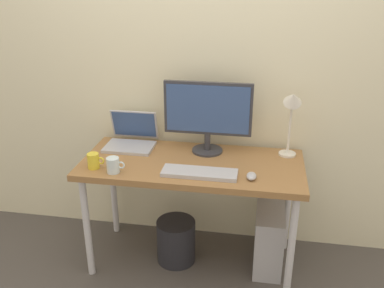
{
  "coord_description": "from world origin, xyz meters",
  "views": [
    {
      "loc": [
        0.4,
        -2.33,
        1.86
      ],
      "look_at": [
        0.0,
        0.0,
        0.86
      ],
      "focal_mm": 39.3,
      "sensor_mm": 36.0,
      "label": 1
    }
  ],
  "objects_px": {
    "mouse": "(251,176)",
    "keyboard": "(200,173)",
    "desk": "(192,172)",
    "monitor": "(208,113)",
    "wastebasket": "(176,241)",
    "laptop": "(132,137)",
    "computer_tower": "(269,239)",
    "coffee_mug": "(94,161)",
    "desk_lamp": "(292,109)",
    "glass_cup": "(113,165)"
  },
  "relations": [
    {
      "from": "laptop",
      "to": "computer_tower",
      "type": "distance_m",
      "value": 1.14
    },
    {
      "from": "desk",
      "to": "glass_cup",
      "type": "height_order",
      "value": "glass_cup"
    },
    {
      "from": "glass_cup",
      "to": "computer_tower",
      "type": "height_order",
      "value": "glass_cup"
    },
    {
      "from": "mouse",
      "to": "wastebasket",
      "type": "bearing_deg",
      "value": 162.41
    },
    {
      "from": "laptop",
      "to": "coffee_mug",
      "type": "distance_m",
      "value": 0.4
    },
    {
      "from": "laptop",
      "to": "computer_tower",
      "type": "bearing_deg",
      "value": -9.94
    },
    {
      "from": "glass_cup",
      "to": "monitor",
      "type": "bearing_deg",
      "value": 38.19
    },
    {
      "from": "coffee_mug",
      "to": "desk",
      "type": "bearing_deg",
      "value": 18.08
    },
    {
      "from": "mouse",
      "to": "keyboard",
      "type": "bearing_deg",
      "value": 179.98
    },
    {
      "from": "coffee_mug",
      "to": "wastebasket",
      "type": "xyz_separation_m",
      "value": [
        0.46,
        0.17,
        -0.64
      ]
    },
    {
      "from": "coffee_mug",
      "to": "wastebasket",
      "type": "height_order",
      "value": "coffee_mug"
    },
    {
      "from": "mouse",
      "to": "wastebasket",
      "type": "relative_size",
      "value": 0.3
    },
    {
      "from": "desk",
      "to": "computer_tower",
      "type": "bearing_deg",
      "value": 2.89
    },
    {
      "from": "wastebasket",
      "to": "laptop",
      "type": "bearing_deg",
      "value": 148.68
    },
    {
      "from": "laptop",
      "to": "wastebasket",
      "type": "relative_size",
      "value": 1.07
    },
    {
      "from": "monitor",
      "to": "computer_tower",
      "type": "distance_m",
      "value": 0.92
    },
    {
      "from": "keyboard",
      "to": "computer_tower",
      "type": "relative_size",
      "value": 1.05
    },
    {
      "from": "monitor",
      "to": "glass_cup",
      "type": "height_order",
      "value": "monitor"
    },
    {
      "from": "desk",
      "to": "desk_lamp",
      "type": "xyz_separation_m",
      "value": [
        0.59,
        0.17,
        0.39
      ]
    },
    {
      "from": "coffee_mug",
      "to": "computer_tower",
      "type": "distance_m",
      "value": 1.24
    },
    {
      "from": "wastebasket",
      "to": "coffee_mug",
      "type": "bearing_deg",
      "value": -159.63
    },
    {
      "from": "mouse",
      "to": "coffee_mug",
      "type": "height_order",
      "value": "coffee_mug"
    },
    {
      "from": "coffee_mug",
      "to": "glass_cup",
      "type": "distance_m",
      "value": 0.14
    },
    {
      "from": "computer_tower",
      "to": "coffee_mug",
      "type": "bearing_deg",
      "value": -168.91
    },
    {
      "from": "monitor",
      "to": "laptop",
      "type": "xyz_separation_m",
      "value": [
        -0.52,
        0.02,
        -0.21
      ]
    },
    {
      "from": "laptop",
      "to": "wastebasket",
      "type": "xyz_separation_m",
      "value": [
        0.34,
        -0.21,
        -0.65
      ]
    },
    {
      "from": "glass_cup",
      "to": "computer_tower",
      "type": "distance_m",
      "value": 1.13
    },
    {
      "from": "mouse",
      "to": "desk_lamp",
      "type": "bearing_deg",
      "value": 57.82
    },
    {
      "from": "monitor",
      "to": "wastebasket",
      "type": "bearing_deg",
      "value": -133.47
    },
    {
      "from": "desk_lamp",
      "to": "laptop",
      "type": "bearing_deg",
      "value": 178.98
    },
    {
      "from": "desk_lamp",
      "to": "mouse",
      "type": "xyz_separation_m",
      "value": [
        -0.21,
        -0.34,
        -0.31
      ]
    },
    {
      "from": "keyboard",
      "to": "glass_cup",
      "type": "height_order",
      "value": "glass_cup"
    },
    {
      "from": "monitor",
      "to": "computer_tower",
      "type": "xyz_separation_m",
      "value": [
        0.44,
        -0.15,
        -0.8
      ]
    },
    {
      "from": "desk",
      "to": "coffee_mug",
      "type": "relative_size",
      "value": 13.03
    },
    {
      "from": "desk",
      "to": "computer_tower",
      "type": "distance_m",
      "value": 0.69
    },
    {
      "from": "desk",
      "to": "wastebasket",
      "type": "xyz_separation_m",
      "value": [
        -0.11,
        -0.01,
        -0.52
      ]
    },
    {
      "from": "desk",
      "to": "mouse",
      "type": "height_order",
      "value": "mouse"
    },
    {
      "from": "desk",
      "to": "wastebasket",
      "type": "distance_m",
      "value": 0.53
    },
    {
      "from": "glass_cup",
      "to": "computer_tower",
      "type": "xyz_separation_m",
      "value": [
        0.94,
        0.25,
        -0.58
      ]
    },
    {
      "from": "computer_tower",
      "to": "desk_lamp",
      "type": "bearing_deg",
      "value": 61.76
    },
    {
      "from": "desk_lamp",
      "to": "wastebasket",
      "type": "distance_m",
      "value": 1.17
    },
    {
      "from": "desk",
      "to": "monitor",
      "type": "height_order",
      "value": "monitor"
    },
    {
      "from": "mouse",
      "to": "glass_cup",
      "type": "distance_m",
      "value": 0.81
    },
    {
      "from": "coffee_mug",
      "to": "wastebasket",
      "type": "relative_size",
      "value": 0.35
    },
    {
      "from": "desk_lamp",
      "to": "wastebasket",
      "type": "relative_size",
      "value": 1.52
    },
    {
      "from": "desk_lamp",
      "to": "wastebasket",
      "type": "height_order",
      "value": "desk_lamp"
    },
    {
      "from": "glass_cup",
      "to": "coffee_mug",
      "type": "bearing_deg",
      "value": 165.09
    },
    {
      "from": "monitor",
      "to": "mouse",
      "type": "relative_size",
      "value": 6.23
    },
    {
      "from": "laptop",
      "to": "keyboard",
      "type": "height_order",
      "value": "laptop"
    },
    {
      "from": "mouse",
      "to": "glass_cup",
      "type": "xyz_separation_m",
      "value": [
        -0.8,
        -0.05,
        0.03
      ]
    }
  ]
}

